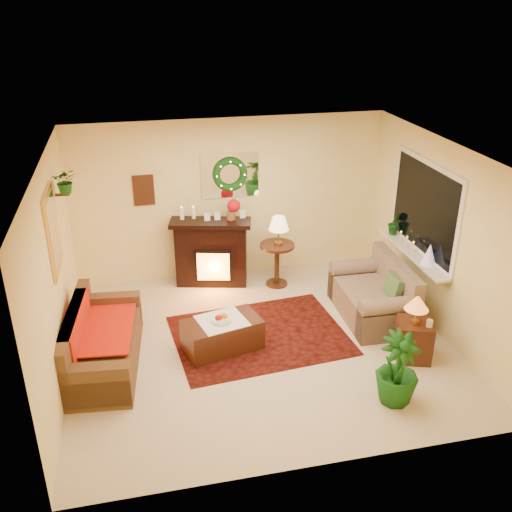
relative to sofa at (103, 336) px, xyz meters
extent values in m
plane|color=beige|center=(2.04, 0.03, -0.43)|extent=(5.00, 5.00, 0.00)
plane|color=white|center=(2.04, 0.03, 2.17)|extent=(5.00, 5.00, 0.00)
plane|color=#EFD88C|center=(2.04, 2.28, 0.87)|extent=(5.00, 5.00, 0.00)
plane|color=#EFD88C|center=(2.04, -2.22, 0.87)|extent=(5.00, 5.00, 0.00)
plane|color=#EFD88C|center=(-0.46, 0.03, 0.87)|extent=(4.50, 4.50, 0.00)
plane|color=#EFD88C|center=(4.54, 0.03, 0.87)|extent=(4.50, 4.50, 0.00)
cube|color=maroon|center=(2.06, 0.23, -0.42)|extent=(2.46, 1.94, 0.01)
cube|color=brown|center=(0.00, 0.00, 0.00)|extent=(0.99, 1.90, 0.79)
cube|color=red|center=(-0.02, 0.16, 0.03)|extent=(0.79, 1.29, 0.02)
cube|color=#2F2218|center=(1.66, 1.93, 0.12)|extent=(1.17, 0.60, 1.02)
sphere|color=red|center=(2.04, 1.95, 0.87)|extent=(0.21, 0.21, 0.21)
cylinder|color=white|center=(1.22, 1.90, 0.83)|extent=(0.06, 0.06, 0.19)
cylinder|color=white|center=(1.40, 1.88, 0.83)|extent=(0.06, 0.06, 0.18)
cube|color=white|center=(2.04, 2.26, 1.27)|extent=(0.92, 0.02, 0.72)
torus|color=#194719|center=(2.04, 2.22, 1.29)|extent=(0.55, 0.11, 0.55)
cube|color=#381E11|center=(0.69, 2.26, 1.12)|extent=(0.32, 0.03, 0.48)
cube|color=gold|center=(-0.44, 0.33, 1.32)|extent=(0.03, 0.84, 1.00)
imported|color=#194719|center=(-0.30, 1.08, 1.54)|extent=(0.33, 0.28, 0.36)
cube|color=tan|center=(3.76, 0.39, -0.01)|extent=(0.88, 1.48, 0.85)
cube|color=white|center=(4.53, 0.58, 1.12)|extent=(0.03, 1.86, 1.36)
cube|color=black|center=(4.51, 0.58, 1.12)|extent=(0.02, 1.70, 1.22)
cube|color=white|center=(4.42, 0.58, 0.44)|extent=(0.22, 1.86, 0.04)
cone|color=silver|center=(4.43, 0.13, 0.61)|extent=(0.21, 0.21, 0.31)
imported|color=#173F15|center=(4.43, 1.24, 0.66)|extent=(0.27, 0.22, 0.49)
cylinder|color=#38210E|center=(2.67, 1.65, -0.11)|extent=(0.63, 0.63, 0.71)
cone|color=#FFD291|center=(2.68, 1.62, 0.45)|extent=(0.32, 0.32, 0.48)
cube|color=black|center=(3.87, -0.70, -0.16)|extent=(0.54, 0.54, 0.53)
cone|color=orange|center=(3.84, -0.73, 0.32)|extent=(0.30, 0.30, 0.44)
cube|color=#54271D|center=(1.51, 0.04, -0.22)|extent=(1.10, 0.77, 0.42)
cylinder|color=beige|center=(1.50, 0.01, 0.02)|extent=(0.25, 0.25, 0.06)
imported|color=black|center=(3.27, -1.45, 0.02)|extent=(1.83, 1.83, 2.63)
camera|label=1|loc=(0.54, -6.28, 3.90)|focal=40.00mm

